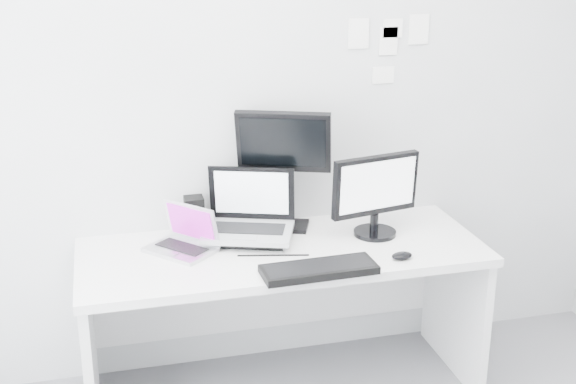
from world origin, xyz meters
name	(u,v)px	position (x,y,z in m)	size (l,w,h in m)	color
back_wall	(264,96)	(0.00, 1.60, 1.35)	(3.60, 3.60, 0.00)	silver
desk	(283,321)	(0.00, 1.25, 0.36)	(1.80, 0.70, 0.73)	white
macbook	(179,229)	(-0.45, 1.32, 0.84)	(0.29, 0.21, 0.21)	#B5B5B9
speaker	(194,215)	(-0.35, 1.53, 0.82)	(0.09, 0.09, 0.18)	black
dell_laptop	(248,207)	(-0.13, 1.37, 0.90)	(0.40, 0.31, 0.33)	#A2A5A9
rear_monitor	(284,168)	(0.07, 1.49, 1.03)	(0.44, 0.16, 0.59)	black
samsung_monitor	(376,195)	(0.45, 1.30, 0.93)	(0.43, 0.20, 0.40)	black
keyboard	(319,269)	(0.08, 0.96, 0.75)	(0.48, 0.17, 0.03)	black
mouse	(402,256)	(0.47, 1.01, 0.75)	(0.09, 0.06, 0.03)	black
wall_note_0	(359,33)	(0.45, 1.59, 1.62)	(0.10, 0.00, 0.14)	white
wall_note_1	(389,41)	(0.60, 1.59, 1.58)	(0.09, 0.00, 0.13)	white
wall_note_2	(419,29)	(0.75, 1.59, 1.63)	(0.10, 0.00, 0.14)	white
wall_note_3	(383,75)	(0.58, 1.59, 1.42)	(0.11, 0.00, 0.08)	white
wall_note_4	(393,28)	(0.62, 1.59, 1.64)	(0.10, 0.00, 0.09)	white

